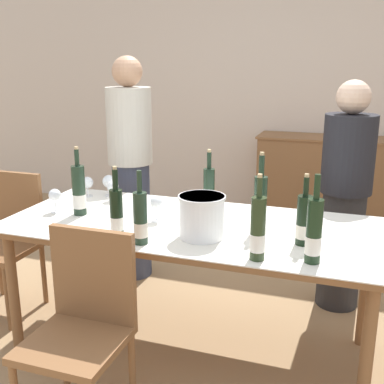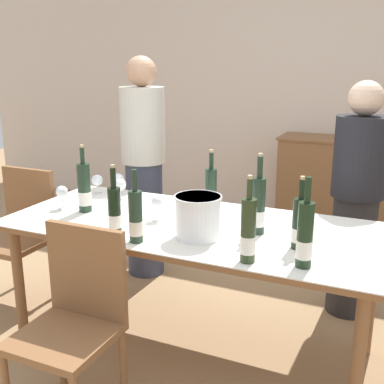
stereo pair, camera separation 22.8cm
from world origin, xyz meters
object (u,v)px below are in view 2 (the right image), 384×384
(wine_bottle_1, at_px, (258,207))
(dining_table, at_px, (192,235))
(wine_bottle_3, at_px, (305,236))
(person_host, at_px, (144,169))
(ice_bucket, at_px, (198,216))
(wine_glass_0, at_px, (118,180))
(wine_glass_3, at_px, (158,202))
(wine_glass_1, at_px, (120,185))
(wine_bottle_6, at_px, (300,225))
(wine_glass_4, at_px, (97,181))
(chair_left_end, at_px, (21,227))
(wine_bottle_2, at_px, (136,218))
(sideboard_cabinet, at_px, (353,188))
(wine_bottle_5, at_px, (248,232))
(chair_near_front, at_px, (75,312))
(wine_bottle_7, at_px, (211,194))
(wine_bottle_0, at_px, (84,189))
(wine_glass_2, at_px, (62,193))
(wine_bottle_4, at_px, (115,211))
(person_guest_left, at_px, (356,203))

(wine_bottle_1, bearing_deg, dining_table, 179.83)
(wine_bottle_3, height_order, person_host, person_host)
(ice_bucket, xyz_separation_m, wine_glass_0, (-0.81, 0.53, -0.02))
(wine_glass_3, bearing_deg, ice_bucket, -26.93)
(wine_glass_1, distance_m, wine_glass_3, 0.51)
(wine_bottle_6, xyz_separation_m, wine_glass_4, (-1.43, 0.41, -0.03))
(chair_left_end, bearing_deg, wine_bottle_6, -5.96)
(wine_bottle_2, relative_size, chair_left_end, 0.40)
(sideboard_cabinet, height_order, ice_bucket, ice_bucket)
(sideboard_cabinet, xyz_separation_m, wine_bottle_5, (-0.18, -2.74, 0.44))
(sideboard_cabinet, height_order, chair_near_front, sideboard_cabinet)
(person_host, bearing_deg, ice_bucket, -48.56)
(wine_bottle_7, xyz_separation_m, wine_glass_1, (-0.67, 0.11, -0.04))
(wine_bottle_0, relative_size, wine_glass_2, 2.83)
(wine_bottle_3, xyz_separation_m, wine_glass_0, (-1.37, 0.67, -0.04))
(dining_table, bearing_deg, sideboard_cabinet, 75.53)
(wine_bottle_4, xyz_separation_m, wine_glass_3, (0.10, 0.28, -0.02))
(wine_bottle_5, distance_m, wine_bottle_6, 0.31)
(sideboard_cabinet, distance_m, wine_glass_4, 2.56)
(wine_glass_4, bearing_deg, wine_bottle_4, -48.71)
(wine_bottle_1, height_order, wine_bottle_6, wine_bottle_1)
(wine_bottle_4, relative_size, wine_bottle_5, 0.92)
(sideboard_cabinet, distance_m, chair_left_end, 3.00)
(wine_glass_2, relative_size, wine_glass_4, 1.06)
(wine_glass_1, distance_m, person_guest_left, 1.51)
(dining_table, height_order, chair_near_front, chair_near_front)
(sideboard_cabinet, xyz_separation_m, wine_bottle_2, (-0.75, -2.73, 0.43))
(wine_bottle_6, height_order, wine_bottle_7, wine_bottle_7)
(ice_bucket, height_order, wine_bottle_2, wine_bottle_2)
(wine_bottle_2, bearing_deg, chair_near_front, -113.50)
(wine_glass_4, bearing_deg, wine_glass_0, 25.67)
(wine_bottle_6, xyz_separation_m, wine_glass_0, (-1.31, 0.47, -0.02))
(wine_bottle_1, bearing_deg, person_guest_left, 63.90)
(wine_bottle_3, xyz_separation_m, chair_left_end, (-2.00, 0.41, -0.38))
(wine_glass_3, bearing_deg, wine_bottle_7, 34.94)
(wine_bottle_2, height_order, person_guest_left, person_guest_left)
(wine_glass_2, distance_m, person_guest_left, 1.84)
(wine_bottle_2, distance_m, wine_bottle_5, 0.58)
(wine_bottle_1, relative_size, person_guest_left, 0.28)
(wine_glass_0, bearing_deg, wine_bottle_0, -85.96)
(dining_table, bearing_deg, wine_bottle_3, -25.46)
(wine_glass_2, bearing_deg, wine_bottle_6, -2.10)
(wine_glass_3, xyz_separation_m, chair_left_end, (-1.13, 0.11, -0.35))
(dining_table, xyz_separation_m, wine_glass_0, (-0.70, 0.35, 0.16))
(wine_bottle_2, xyz_separation_m, wine_glass_3, (-0.06, 0.34, -0.02))
(ice_bucket, xyz_separation_m, wine_bottle_6, (0.50, 0.06, 0.00))
(ice_bucket, xyz_separation_m, person_guest_left, (0.66, 1.01, -0.13))
(wine_bottle_1, relative_size, wine_glass_3, 2.91)
(wine_bottle_6, relative_size, chair_left_end, 0.38)
(wine_bottle_0, xyz_separation_m, wine_glass_2, (-0.16, -0.01, -0.04))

